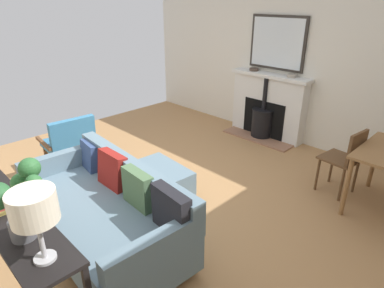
{
  "coord_description": "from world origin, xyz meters",
  "views": [
    {
      "loc": [
        2.03,
        2.74,
        2.24
      ],
      "look_at": [
        -0.61,
        0.09,
        0.57
      ],
      "focal_mm": 30.69,
      "sensor_mm": 36.0,
      "label": 1
    }
  ],
  "objects": [
    {
      "name": "dining_chair_near_fireplace",
      "position": [
        -1.73,
        1.57,
        0.51
      ],
      "size": [
        0.45,
        0.45,
        0.85
      ],
      "color": "brown",
      "rests_on": "ground"
    },
    {
      "name": "sofa",
      "position": [
        0.76,
        0.29,
        0.35
      ],
      "size": [
        1.04,
        2.02,
        0.84
      ],
      "color": "#B2B2B7",
      "rests_on": "ground"
    },
    {
      "name": "table_lamp_far_end",
      "position": [
        1.56,
        0.94,
        1.11
      ],
      "size": [
        0.28,
        0.28,
        0.5
      ],
      "color": "#B2B2B7",
      "rests_on": "console_table"
    },
    {
      "name": "mirror_over_mantel",
      "position": [
        -2.79,
        -0.16,
        1.57
      ],
      "size": [
        0.04,
        0.99,
        0.84
      ],
      "color": "#2D2823"
    },
    {
      "name": "mantel_bowl_near",
      "position": [
        -2.7,
        -0.5,
        1.12
      ],
      "size": [
        0.16,
        0.16,
        0.05
      ],
      "color": "#47382D",
      "rests_on": "fireplace"
    },
    {
      "name": "console_table",
      "position": [
        1.56,
        0.28,
        0.64
      ],
      "size": [
        0.37,
        1.77,
        0.72
      ],
      "color": "black",
      "rests_on": "ground"
    },
    {
      "name": "book_stack",
      "position": [
        1.55,
        0.18,
        0.76
      ],
      "size": [
        0.26,
        0.2,
        0.07
      ],
      "color": "olive",
      "rests_on": "console_table"
    },
    {
      "name": "wall_left",
      "position": [
        -2.88,
        0.0,
        1.42
      ],
      "size": [
        0.12,
        5.97,
        2.85
      ],
      "primitive_type": "cube",
      "color": "silver",
      "rests_on": "ground"
    },
    {
      "name": "ground_plane",
      "position": [
        0.0,
        0.0,
        -0.0
      ],
      "size": [
        5.76,
        5.97,
        0.01
      ],
      "primitive_type": "cube",
      "color": "#A87A4C"
    },
    {
      "name": "ottoman",
      "position": [
        -0.09,
        0.03,
        0.24
      ],
      "size": [
        0.63,
        0.79,
        0.38
      ],
      "color": "#B2B2B7",
      "rests_on": "ground"
    },
    {
      "name": "potted_plant",
      "position": [
        1.61,
        0.63,
        1.12
      ],
      "size": [
        0.41,
        0.45,
        0.65
      ],
      "color": "#4C4C51",
      "rests_on": "console_table"
    },
    {
      "name": "mantel_bowl_far",
      "position": [
        -2.7,
        0.21,
        1.12
      ],
      "size": [
        0.15,
        0.15,
        0.05
      ],
      "color": "#9E9384",
      "rests_on": "fireplace"
    },
    {
      "name": "armchair_accent",
      "position": [
        0.3,
        -1.37,
        0.45
      ],
      "size": [
        0.72,
        0.63,
        0.8
      ],
      "color": "brown",
      "rests_on": "ground"
    },
    {
      "name": "fireplace",
      "position": [
        -2.67,
        -0.16,
        0.49
      ],
      "size": [
        0.54,
        1.4,
        1.09
      ],
      "color": "#93664C",
      "rests_on": "ground"
    }
  ]
}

